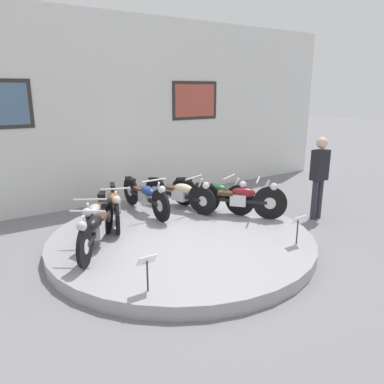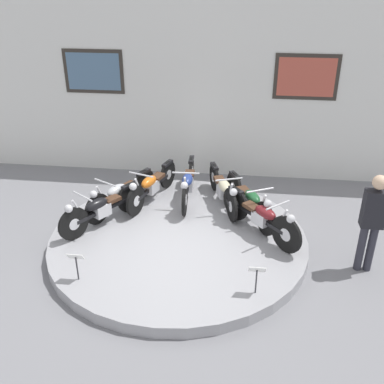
{
  "view_description": "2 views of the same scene",
  "coord_description": "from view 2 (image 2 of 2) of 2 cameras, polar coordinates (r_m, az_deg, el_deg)",
  "views": [
    {
      "loc": [
        -3.29,
        -5.39,
        2.74
      ],
      "look_at": [
        0.29,
        0.1,
        0.94
      ],
      "focal_mm": 35.0,
      "sensor_mm": 36.0,
      "label": 1
    },
    {
      "loc": [
        1.06,
        -6.89,
        4.73
      ],
      "look_at": [
        0.21,
        0.38,
        0.93
      ],
      "focal_mm": 42.0,
      "sensor_mm": 36.0,
      "label": 2
    }
  ],
  "objects": [
    {
      "name": "visitor_standing",
      "position": [
        7.83,
        21.92,
        -3.09
      ],
      "size": [
        0.36,
        0.23,
        1.78
      ],
      "color": "#2D2D38",
      "rests_on": "ground_plane"
    },
    {
      "name": "motorcycle_black",
      "position": [
        8.61,
        -11.44,
        -1.96
      ],
      "size": [
        1.17,
        1.65,
        0.79
      ],
      "color": "black",
      "rests_on": "display_platform"
    },
    {
      "name": "back_wall",
      "position": [
        10.55,
        0.74,
        13.68
      ],
      "size": [
        14.0,
        0.22,
        4.45
      ],
      "color": "silver",
      "rests_on": "ground_plane"
    },
    {
      "name": "motorcycle_cream",
      "position": [
        9.17,
        3.97,
        0.41
      ],
      "size": [
        0.74,
        1.87,
        0.78
      ],
      "color": "black",
      "rests_on": "display_platform"
    },
    {
      "name": "display_platform",
      "position": [
        8.37,
        -1.74,
        -6.16
      ],
      "size": [
        4.71,
        4.71,
        0.21
      ],
      "primitive_type": "cylinder",
      "color": "#99999E",
      "rests_on": "ground_plane"
    },
    {
      "name": "motorcycle_orange",
      "position": [
        9.33,
        -5.18,
        0.92
      ],
      "size": [
        0.73,
        1.88,
        0.78
      ],
      "color": "black",
      "rests_on": "display_platform"
    },
    {
      "name": "info_placard_front_centre",
      "position": [
        6.87,
        8.23,
        -10.17
      ],
      "size": [
        0.26,
        0.11,
        0.51
      ],
      "color": "#333338",
      "rests_on": "display_platform"
    },
    {
      "name": "info_placard_front_left",
      "position": [
        7.28,
        -14.52,
        -8.39
      ],
      "size": [
        0.26,
        0.11,
        0.51
      ],
      "color": "#333338",
      "rests_on": "display_platform"
    },
    {
      "name": "motorcycle_green",
      "position": [
        8.76,
        7.34,
        -1.0
      ],
      "size": [
        0.93,
        1.81,
        0.8
      ],
      "color": "black",
      "rests_on": "display_platform"
    },
    {
      "name": "motorcycle_silver",
      "position": [
        9.07,
        -9.09,
        -0.17
      ],
      "size": [
        0.99,
        1.75,
        0.78
      ],
      "color": "black",
      "rests_on": "display_platform"
    },
    {
      "name": "ground_plane",
      "position": [
        8.43,
        -1.73,
        -6.76
      ],
      "size": [
        60.0,
        60.0,
        0.0
      ],
      "primitive_type": "plane",
      "color": "slate"
    },
    {
      "name": "motorcycle_maroon",
      "position": [
        8.23,
        8.77,
        -3.02
      ],
      "size": [
        1.39,
        1.55,
        0.81
      ],
      "color": "black",
      "rests_on": "display_platform"
    },
    {
      "name": "motorcycle_blue",
      "position": [
        9.36,
        -0.51,
        1.22
      ],
      "size": [
        0.54,
        2.0,
        0.8
      ],
      "color": "black",
      "rests_on": "display_platform"
    }
  ]
}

